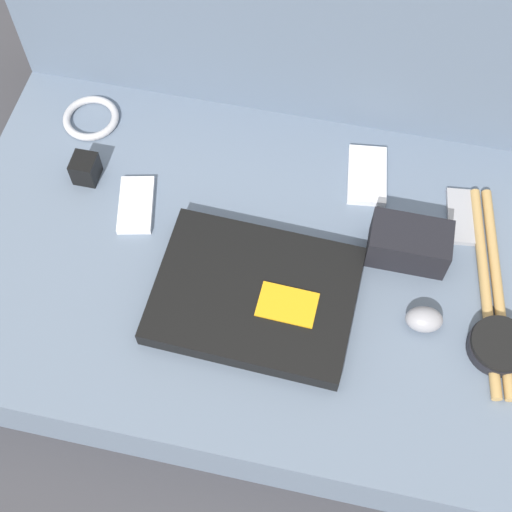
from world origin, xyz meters
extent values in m
plane|color=#38383D|center=(0.00, 0.00, 0.00)|extent=(8.00, 8.00, 0.00)
cube|color=slate|center=(0.00, 0.00, 0.07)|extent=(1.02, 0.63, 0.14)
cube|color=slate|center=(0.00, 0.42, 0.24)|extent=(1.02, 0.20, 0.48)
cube|color=black|center=(0.01, -0.07, 0.15)|extent=(0.32, 0.25, 0.03)
cube|color=orange|center=(0.07, -0.08, 0.17)|extent=(0.09, 0.06, 0.00)
ellipsoid|color=gray|center=(0.28, -0.05, 0.15)|extent=(0.06, 0.05, 0.04)
cylinder|color=black|center=(0.39, -0.07, 0.15)|extent=(0.09, 0.09, 0.02)
cylinder|color=black|center=(0.39, -0.07, 0.16)|extent=(0.09, 0.09, 0.01)
cube|color=#99999E|center=(0.32, 0.16, 0.14)|extent=(0.06, 0.11, 0.01)
cube|color=silver|center=(-0.22, 0.06, 0.14)|extent=(0.08, 0.12, 0.01)
cube|color=silver|center=(0.15, 0.21, 0.14)|extent=(0.08, 0.13, 0.01)
cube|color=black|center=(0.24, 0.07, 0.17)|extent=(0.13, 0.07, 0.07)
cube|color=black|center=(-0.32, 0.10, 0.16)|extent=(0.04, 0.04, 0.05)
torus|color=#B2B2B7|center=(-0.36, 0.23, 0.14)|extent=(0.10, 0.10, 0.01)
cylinder|color=tan|center=(0.37, 0.03, 0.14)|extent=(0.07, 0.37, 0.02)
cylinder|color=tan|center=(0.39, 0.03, 0.14)|extent=(0.07, 0.37, 0.02)
camera|label=1|loc=(0.12, -0.55, 1.16)|focal=50.00mm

